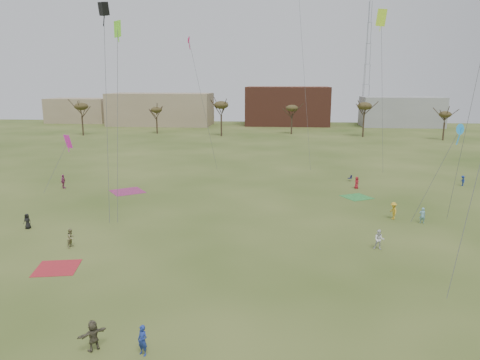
{
  "coord_description": "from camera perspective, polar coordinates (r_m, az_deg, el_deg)",
  "views": [
    {
      "loc": [
        3.72,
        -27.37,
        14.3
      ],
      "look_at": [
        0.0,
        12.0,
        5.5
      ],
      "focal_mm": 33.96,
      "sensor_mm": 36.0,
      "label": 1
    }
  ],
  "objects": [
    {
      "name": "building_brick",
      "position": [
        147.61,
        5.97,
        9.25
      ],
      "size": [
        26.0,
        16.0,
        12.0
      ],
      "primitive_type": "cube",
      "color": "brown",
      "rests_on": "ground"
    },
    {
      "name": "camp_chair_right",
      "position": [
        66.95,
        13.61,
        0.08
      ],
      "size": [
        0.66,
        0.63,
        0.87
      ],
      "rotation": [
        0.0,
        0.0,
        4.99
      ],
      "color": "#161438",
      "rests_on": "ground"
    },
    {
      "name": "flyer_far_c",
      "position": [
        69.25,
        26.18,
        -0.08
      ],
      "size": [
        0.59,
        0.96,
        1.43
      ],
      "primitive_type": "imported",
      "rotation": [
        0.0,
        0.0,
        4.78
      ],
      "color": "navy",
      "rests_on": "ground"
    },
    {
      "name": "flyer_mid_b",
      "position": [
        49.99,
        18.7,
        -3.68
      ],
      "size": [
        0.88,
        1.28,
        1.81
      ],
      "primitive_type": "imported",
      "rotation": [
        0.0,
        0.0,
        4.9
      ],
      "color": "gold",
      "rests_on": "ground"
    },
    {
      "name": "radio_tower",
      "position": [
        154.69,
        15.65,
        13.91
      ],
      "size": [
        1.51,
        1.72,
        41.0
      ],
      "color": "#9EA3A8",
      "rests_on": "ground"
    },
    {
      "name": "flyer_near_right",
      "position": [
        25.88,
        -12.14,
        -19.09
      ],
      "size": [
        0.73,
        0.65,
        1.68
      ],
      "primitive_type": "imported",
      "rotation": [
        0.0,
        0.0,
        5.79
      ],
      "color": "navy",
      "rests_on": "ground"
    },
    {
      "name": "ground",
      "position": [
        31.1,
        -2.15,
        -14.84
      ],
      "size": [
        260.0,
        260.0,
        0.0
      ],
      "primitive_type": "plane",
      "color": "#324A17",
      "rests_on": "ground"
    },
    {
      "name": "spectator_mid_d",
      "position": [
        65.08,
        -21.32,
        -0.18
      ],
      "size": [
        0.49,
        1.11,
        1.87
      ],
      "primitive_type": "imported",
      "rotation": [
        0.0,
        0.0,
        1.61
      ],
      "color": "#AB477B",
      "rests_on": "ground"
    },
    {
      "name": "spectator_fore_b",
      "position": [
        42.31,
        -20.45,
        -6.82
      ],
      "size": [
        0.79,
        0.93,
        1.69
      ],
      "primitive_type": "imported",
      "rotation": [
        0.0,
        0.0,
        1.37
      ],
      "color": "#8C8759",
      "rests_on": "ground"
    },
    {
      "name": "flyer_mid_a",
      "position": [
        49.08,
        -25.16,
        -4.7
      ],
      "size": [
        0.75,
        0.5,
        1.51
      ],
      "primitive_type": "imported",
      "rotation": [
        0.0,
        0.0,
        -0.03
      ],
      "color": "black",
      "rests_on": "ground"
    },
    {
      "name": "blanket_olive",
      "position": [
        58.12,
        14.44,
        -2.1
      ],
      "size": [
        4.19,
        4.19,
        0.03
      ],
      "primitive_type": "cube",
      "rotation": [
        0.0,
        0.0,
        0.51
      ],
      "color": "green",
      "rests_on": "ground"
    },
    {
      "name": "blanket_plum",
      "position": [
        60.88,
        -13.96,
        -1.41
      ],
      "size": [
        5.42,
        5.42,
        0.03
      ],
      "primitive_type": "cube",
      "rotation": [
        0.0,
        0.0,
        0.64
      ],
      "color": "#9D3066",
      "rests_on": "ground"
    },
    {
      "name": "spectator_mid_e",
      "position": [
        40.93,
        17.08,
        -7.18
      ],
      "size": [
        0.96,
        0.81,
        1.75
      ],
      "primitive_type": "imported",
      "rotation": [
        0.0,
        0.0,
        6.1
      ],
      "color": "white",
      "rests_on": "ground"
    },
    {
      "name": "building_grey",
      "position": [
        150.15,
        19.58,
        8.09
      ],
      "size": [
        24.0,
        12.0,
        9.0
      ],
      "primitive_type": "cube",
      "color": "gray",
      "rests_on": "ground"
    },
    {
      "name": "tree_line",
      "position": [
        106.94,
        1.89,
        8.67
      ],
      "size": [
        117.44,
        49.32,
        8.91
      ],
      "color": "#3A2B1E",
      "rests_on": "ground"
    },
    {
      "name": "blanket_red",
      "position": [
        38.48,
        -22.0,
        -10.23
      ],
      "size": [
        3.71,
        3.71,
        0.03
      ],
      "primitive_type": "cube",
      "rotation": [
        0.0,
        0.0,
        0.2
      ],
      "color": "red",
      "rests_on": "ground"
    },
    {
      "name": "building_tan",
      "position": [
        147.83,
        -9.91,
        8.75
      ],
      "size": [
        32.0,
        14.0,
        10.0
      ],
      "primitive_type": "cube",
      "color": "#937F60",
      "rests_on": "ground"
    },
    {
      "name": "building_tan_west",
      "position": [
        164.74,
        -19.47,
        8.25
      ],
      "size": [
        20.0,
        12.0,
        8.0
      ],
      "primitive_type": "cube",
      "color": "#937F60",
      "rests_on": "ground"
    },
    {
      "name": "flyer_far_b",
      "position": [
        62.54,
        14.44,
        -0.32
      ],
      "size": [
        0.88,
        0.94,
        1.61
      ],
      "primitive_type": "imported",
      "rotation": [
        0.0,
        0.0,
        0.94
      ],
      "color": "maroon",
      "rests_on": "ground"
    },
    {
      "name": "kites_aloft",
      "position": [
        55.42,
        3.42,
        18.85
      ],
      "size": [
        62.59,
        59.31,
        27.82
      ],
      "color": "#ED1B40",
      "rests_on": "ground"
    },
    {
      "name": "spectator_fore_c",
      "position": [
        26.9,
        -17.97,
        -18.08
      ],
      "size": [
        1.49,
        1.51,
        1.74
      ],
      "primitive_type": "imported",
      "rotation": [
        0.0,
        0.0,
        3.94
      ],
      "color": "brown",
      "rests_on": "ground"
    },
    {
      "name": "flyer_mid_c",
      "position": [
        49.65,
        21.93,
        -4.14
      ],
      "size": [
        0.63,
        0.44,
        1.64
      ],
      "primitive_type": "imported",
      "rotation": [
        0.0,
        0.0,
        3.06
      ],
      "color": "#74AEC1",
      "rests_on": "ground"
    }
  ]
}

